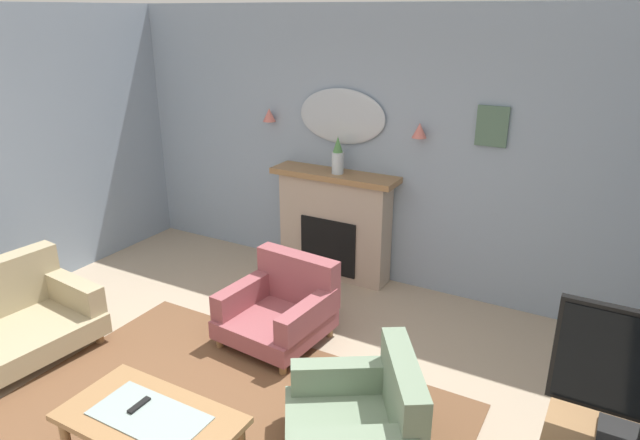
% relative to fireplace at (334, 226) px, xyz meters
% --- Properties ---
extents(wall_back, '(6.97, 0.10, 2.79)m').
position_rel_fireplace_xyz_m(wall_back, '(0.43, 0.22, 0.83)').
color(wall_back, '#8C9EB2').
rests_on(wall_back, ground).
extents(patterned_rug, '(3.20, 2.40, 0.01)m').
position_rel_fireplace_xyz_m(patterned_rug, '(0.43, -2.58, -0.56)').
color(patterned_rug, brown).
rests_on(patterned_rug, ground).
extents(fireplace, '(1.36, 0.36, 1.16)m').
position_rel_fireplace_xyz_m(fireplace, '(0.00, 0.00, 0.00)').
color(fireplace, tan).
rests_on(fireplace, ground).
extents(mantel_vase_left, '(0.12, 0.12, 0.38)m').
position_rel_fireplace_xyz_m(mantel_vase_left, '(0.05, -0.03, 0.76)').
color(mantel_vase_left, silver).
rests_on(mantel_vase_left, fireplace).
extents(wall_mirror, '(0.96, 0.06, 0.56)m').
position_rel_fireplace_xyz_m(wall_mirror, '(0.00, 0.14, 1.14)').
color(wall_mirror, '#B2BCC6').
extents(wall_sconce_left, '(0.14, 0.14, 0.14)m').
position_rel_fireplace_xyz_m(wall_sconce_left, '(-0.85, 0.09, 1.09)').
color(wall_sconce_left, '#D17066').
extents(wall_sconce_right, '(0.14, 0.14, 0.14)m').
position_rel_fireplace_xyz_m(wall_sconce_right, '(0.85, 0.09, 1.09)').
color(wall_sconce_right, '#D17066').
extents(framed_picture, '(0.28, 0.03, 0.36)m').
position_rel_fireplace_xyz_m(framed_picture, '(1.50, 0.15, 1.18)').
color(framed_picture, '#4C6B56').
extents(coffee_table, '(1.10, 0.60, 0.45)m').
position_rel_fireplace_xyz_m(coffee_table, '(0.36, -3.04, -0.19)').
color(coffee_table, olive).
rests_on(coffee_table, ground).
extents(tv_remote, '(0.04, 0.16, 0.02)m').
position_rel_fireplace_xyz_m(tv_remote, '(0.25, -3.01, -0.12)').
color(tv_remote, black).
rests_on(tv_remote, coffee_table).
extents(armchair_in_corner, '(0.88, 0.88, 0.71)m').
position_rel_fireplace_xyz_m(armchair_in_corner, '(0.20, -1.33, -0.27)').
color(armchair_in_corner, '#934C51').
rests_on(armchair_in_corner, ground).
extents(armchair_near_fireplace, '(1.12, 1.11, 0.71)m').
position_rel_fireplace_xyz_m(armchair_near_fireplace, '(1.42, -2.28, -0.27)').
color(armchair_near_fireplace, gray).
rests_on(armchair_near_fireplace, ground).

